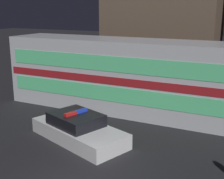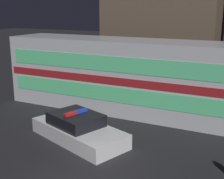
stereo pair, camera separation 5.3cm
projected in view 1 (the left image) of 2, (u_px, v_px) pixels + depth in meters
name	position (u px, v px, depth m)	size (l,w,h in m)	color
train	(139.00, 77.00, 16.87)	(15.43, 2.90, 3.98)	#B7BABF
police_car	(78.00, 129.00, 13.64)	(4.96, 3.37, 1.28)	silver
building_left	(162.00, 15.00, 22.15)	(7.99, 4.01, 10.19)	brown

